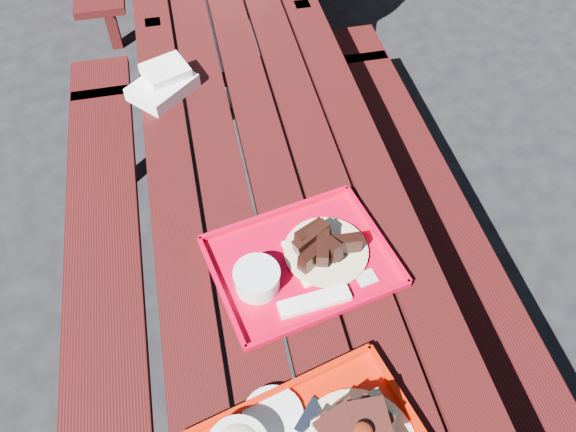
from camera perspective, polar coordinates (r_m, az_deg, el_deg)
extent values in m
plane|color=black|center=(2.27, -0.82, -9.98)|extent=(60.00, 60.00, 0.00)
cube|color=#390D0A|center=(1.65, -11.34, 0.32)|extent=(0.14, 2.40, 0.04)
cube|color=#390D0A|center=(1.65, -6.21, 1.19)|extent=(0.14, 2.40, 0.04)
cube|color=#390D0A|center=(1.66, -1.10, 2.04)|extent=(0.14, 2.40, 0.04)
cube|color=#390D0A|center=(1.69, 3.91, 2.86)|extent=(0.14, 2.40, 0.04)
cube|color=#390D0A|center=(1.72, 8.74, 3.64)|extent=(0.14, 2.40, 0.04)
cube|color=#390D0A|center=(1.93, -18.21, -6.65)|extent=(0.25, 2.40, 0.04)
cube|color=#390D0A|center=(2.63, -17.26, 6.20)|extent=(0.06, 0.06, 0.42)
cube|color=#390D0A|center=(2.04, 15.18, -0.84)|extent=(0.25, 2.40, 0.04)
cube|color=#390D0A|center=(2.72, 7.66, 10.12)|extent=(0.06, 0.06, 0.42)
cube|color=#390D0A|center=(2.59, -12.03, 11.71)|extent=(0.06, 0.06, 0.75)
cube|color=#390D0A|center=(2.64, 1.29, 13.73)|extent=(0.06, 0.06, 0.75)
cube|color=#390D0A|center=(2.56, -5.43, 13.77)|extent=(1.40, 0.06, 0.04)
cube|color=#390D0A|center=(3.53, -17.70, 18.92)|extent=(0.06, 0.06, 0.42)
cube|color=red|center=(1.31, -1.05, -17.36)|extent=(0.47, 0.13, 0.02)
cube|color=red|center=(1.32, 12.67, -19.43)|extent=(0.10, 0.36, 0.02)
cube|color=#D6B98D|center=(1.27, 6.61, -20.22)|extent=(0.18, 0.11, 0.05)
ellipsoid|color=#58190C|center=(1.16, 7.71, -20.69)|extent=(0.04, 0.04, 0.02)
cylinder|color=white|center=(1.30, -1.56, -19.63)|extent=(0.13, 0.13, 0.01)
cube|color=red|center=(1.49, 1.37, -4.85)|extent=(0.51, 0.43, 0.01)
cube|color=red|center=(1.57, -1.26, 0.31)|extent=(0.44, 0.10, 0.02)
cube|color=red|center=(1.40, 4.39, -9.94)|extent=(0.44, 0.10, 0.02)
cube|color=red|center=(1.54, 8.98, -1.68)|extent=(0.08, 0.34, 0.02)
cube|color=red|center=(1.44, -6.87, -7.49)|extent=(0.08, 0.34, 0.02)
cube|color=white|center=(1.49, 3.16, -3.97)|extent=(0.18, 0.18, 0.01)
cylinder|color=beige|center=(1.49, 3.88, -3.55)|extent=(0.22, 0.22, 0.01)
cylinder|color=silver|center=(1.42, -3.16, -6.51)|extent=(0.11, 0.11, 0.06)
cylinder|color=white|center=(1.39, -3.22, -5.82)|extent=(0.12, 0.12, 0.01)
cube|color=silver|center=(1.41, 2.71, -8.62)|extent=(0.19, 0.06, 0.02)
cube|color=silver|center=(1.47, 7.96, -6.24)|extent=(0.06, 0.05, 0.00)
cube|color=white|center=(2.00, -12.61, 12.63)|extent=(0.26, 0.25, 0.05)
cube|color=white|center=(1.99, -12.33, 14.17)|extent=(0.17, 0.16, 0.04)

